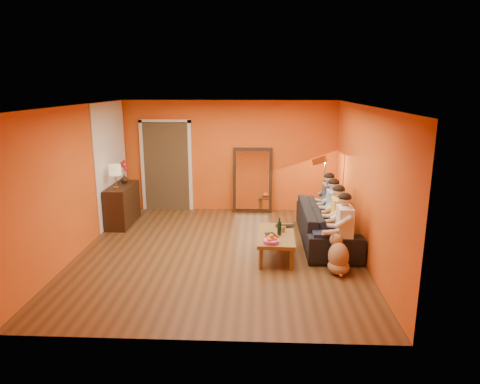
{
  "coord_description": "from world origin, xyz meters",
  "views": [
    {
      "loc": [
        0.7,
        -7.2,
        2.93
      ],
      "look_at": [
        0.35,
        0.5,
        1.0
      ],
      "focal_mm": 32.0,
      "sensor_mm": 36.0,
      "label": 1
    }
  ],
  "objects_px": {
    "floor_lamp": "(324,191)",
    "mirror_frame": "(253,180)",
    "table_lamp": "(116,177)",
    "sofa": "(327,224)",
    "sideboard": "(122,205)",
    "vase": "(124,179)",
    "person_mid_right": "(333,210)",
    "tumbler": "(283,229)",
    "coffee_table": "(276,245)",
    "person_mid_left": "(338,219)",
    "person_far_right": "(329,202)",
    "laptop": "(285,227)",
    "dog": "(339,254)",
    "person_far_left": "(344,229)",
    "wine_bottle": "(279,226)"
  },
  "relations": [
    {
      "from": "mirror_frame",
      "to": "person_far_left",
      "type": "height_order",
      "value": "mirror_frame"
    },
    {
      "from": "sofa",
      "to": "person_far_right",
      "type": "height_order",
      "value": "person_far_right"
    },
    {
      "from": "floor_lamp",
      "to": "vase",
      "type": "distance_m",
      "value": 4.35
    },
    {
      "from": "floor_lamp",
      "to": "mirror_frame",
      "type": "bearing_deg",
      "value": 167.33
    },
    {
      "from": "vase",
      "to": "sofa",
      "type": "bearing_deg",
      "value": -15.44
    },
    {
      "from": "sideboard",
      "to": "vase",
      "type": "xyz_separation_m",
      "value": [
        0.0,
        0.25,
        0.52
      ]
    },
    {
      "from": "wine_bottle",
      "to": "vase",
      "type": "distance_m",
      "value": 3.88
    },
    {
      "from": "person_far_right",
      "to": "laptop",
      "type": "xyz_separation_m",
      "value": [
        -0.94,
        -1.09,
        -0.18
      ]
    },
    {
      "from": "laptop",
      "to": "vase",
      "type": "xyz_separation_m",
      "value": [
        -3.43,
        1.61,
        0.51
      ]
    },
    {
      "from": "person_mid_left",
      "to": "floor_lamp",
      "type": "bearing_deg",
      "value": 91.06
    },
    {
      "from": "person_far_right",
      "to": "sideboard",
      "type": "bearing_deg",
      "value": 176.45
    },
    {
      "from": "coffee_table",
      "to": "sofa",
      "type": "bearing_deg",
      "value": 40.28
    },
    {
      "from": "sofa",
      "to": "wine_bottle",
      "type": "distance_m",
      "value": 1.28
    },
    {
      "from": "sideboard",
      "to": "person_far_right",
      "type": "xyz_separation_m",
      "value": [
        4.37,
        -0.27,
        0.18
      ]
    },
    {
      "from": "mirror_frame",
      "to": "wine_bottle",
      "type": "distance_m",
      "value": 2.89
    },
    {
      "from": "dog",
      "to": "wine_bottle",
      "type": "height_order",
      "value": "wine_bottle"
    },
    {
      "from": "person_mid_right",
      "to": "tumbler",
      "type": "height_order",
      "value": "person_mid_right"
    },
    {
      "from": "person_far_right",
      "to": "wine_bottle",
      "type": "distance_m",
      "value": 1.83
    },
    {
      "from": "table_lamp",
      "to": "tumbler",
      "type": "distance_m",
      "value": 3.66
    },
    {
      "from": "sideboard",
      "to": "wine_bottle",
      "type": "height_order",
      "value": "sideboard"
    },
    {
      "from": "coffee_table",
      "to": "person_mid_left",
      "type": "distance_m",
      "value": 1.24
    },
    {
      "from": "person_far_left",
      "to": "floor_lamp",
      "type": "bearing_deg",
      "value": 90.79
    },
    {
      "from": "person_mid_right",
      "to": "person_far_right",
      "type": "bearing_deg",
      "value": 90.0
    },
    {
      "from": "mirror_frame",
      "to": "person_far_left",
      "type": "relative_size",
      "value": 1.25
    },
    {
      "from": "sideboard",
      "to": "mirror_frame",
      "type": "bearing_deg",
      "value": 21.16
    },
    {
      "from": "coffee_table",
      "to": "person_far_right",
      "type": "height_order",
      "value": "person_far_right"
    },
    {
      "from": "wine_bottle",
      "to": "dog",
      "type": "bearing_deg",
      "value": -30.59
    },
    {
      "from": "mirror_frame",
      "to": "sofa",
      "type": "bearing_deg",
      "value": -54.07
    },
    {
      "from": "mirror_frame",
      "to": "person_far_right",
      "type": "height_order",
      "value": "mirror_frame"
    },
    {
      "from": "mirror_frame",
      "to": "vase",
      "type": "distance_m",
      "value": 2.92
    },
    {
      "from": "person_mid_right",
      "to": "tumbler",
      "type": "xyz_separation_m",
      "value": [
        -1.0,
        -0.77,
        -0.14
      ]
    },
    {
      "from": "coffee_table",
      "to": "sideboard",
      "type": "bearing_deg",
      "value": 154.08
    },
    {
      "from": "table_lamp",
      "to": "person_mid_left",
      "type": "relative_size",
      "value": 0.42
    },
    {
      "from": "sofa",
      "to": "person_far_left",
      "type": "relative_size",
      "value": 1.98
    },
    {
      "from": "coffee_table",
      "to": "vase",
      "type": "bearing_deg",
      "value": 150.74
    },
    {
      "from": "floor_lamp",
      "to": "tumbler",
      "type": "height_order",
      "value": "floor_lamp"
    },
    {
      "from": "floor_lamp",
      "to": "dog",
      "type": "height_order",
      "value": "floor_lamp"
    },
    {
      "from": "sofa",
      "to": "sideboard",
      "type": "bearing_deg",
      "value": 77.74
    },
    {
      "from": "sofa",
      "to": "dog",
      "type": "relative_size",
      "value": 3.8
    },
    {
      "from": "mirror_frame",
      "to": "table_lamp",
      "type": "height_order",
      "value": "mirror_frame"
    },
    {
      "from": "table_lamp",
      "to": "wine_bottle",
      "type": "relative_size",
      "value": 1.65
    },
    {
      "from": "sideboard",
      "to": "table_lamp",
      "type": "bearing_deg",
      "value": -90.0
    },
    {
      "from": "mirror_frame",
      "to": "coffee_table",
      "type": "distance_m",
      "value": 2.88
    },
    {
      "from": "wine_bottle",
      "to": "laptop",
      "type": "xyz_separation_m",
      "value": [
        0.13,
        0.4,
        -0.14
      ]
    },
    {
      "from": "wine_bottle",
      "to": "vase",
      "type": "bearing_deg",
      "value": 148.67
    },
    {
      "from": "dog",
      "to": "floor_lamp",
      "type": "bearing_deg",
      "value": 91.07
    },
    {
      "from": "table_lamp",
      "to": "vase",
      "type": "xyz_separation_m",
      "value": [
        0.0,
        0.55,
        -0.16
      ]
    },
    {
      "from": "sofa",
      "to": "dog",
      "type": "distance_m",
      "value": 1.39
    },
    {
      "from": "sofa",
      "to": "mirror_frame",
      "type": "bearing_deg",
      "value": 35.93
    },
    {
      "from": "table_lamp",
      "to": "sideboard",
      "type": "bearing_deg",
      "value": 90.0
    }
  ]
}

